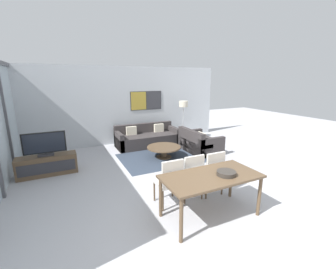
{
  "coord_description": "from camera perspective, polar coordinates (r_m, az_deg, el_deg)",
  "views": [
    {
      "loc": [
        -2.14,
        -2.26,
        2.36
      ],
      "look_at": [
        0.34,
        2.83,
        0.95
      ],
      "focal_mm": 24.0,
      "sensor_mm": 36.0,
      "label": 1
    }
  ],
  "objects": [
    {
      "name": "ground_plane",
      "position": [
        3.9,
        15.11,
        -23.75
      ],
      "size": [
        24.0,
        24.0,
        0.0
      ],
      "primitive_type": "plane",
      "color": "#B2B2B7"
    },
    {
      "name": "wall_back",
      "position": [
        8.47,
        -11.19,
        7.25
      ],
      "size": [
        7.73,
        0.09,
        2.8
      ],
      "color": "silver",
      "rests_on": "ground_plane"
    },
    {
      "name": "area_rug",
      "position": [
        6.96,
        -1.04,
        -5.8
      ],
      "size": [
        2.6,
        1.86,
        0.01
      ],
      "color": "#333D4C",
      "rests_on": "ground_plane"
    },
    {
      "name": "tv_console",
      "position": [
        6.44,
        -28.28,
        -6.87
      ],
      "size": [
        1.38,
        0.41,
        0.5
      ],
      "color": "brown",
      "rests_on": "ground_plane"
    },
    {
      "name": "television",
      "position": [
        6.28,
        -28.84,
        -2.23
      ],
      "size": [
        0.97,
        0.2,
        0.59
      ],
      "color": "#2D2D33",
      "rests_on": "tv_console"
    },
    {
      "name": "sofa_main",
      "position": [
        8.18,
        -5.4,
        -0.93
      ],
      "size": [
        2.21,
        0.92,
        0.76
      ],
      "color": "#383333",
      "rests_on": "ground_plane"
    },
    {
      "name": "sofa_side",
      "position": [
        7.52,
        7.75,
        -2.32
      ],
      "size": [
        0.92,
        1.4,
        0.76
      ],
      "rotation": [
        0.0,
        0.0,
        1.57
      ],
      "color": "#383333",
      "rests_on": "ground_plane"
    },
    {
      "name": "coffee_table",
      "position": [
        6.88,
        -1.05,
        -3.76
      ],
      "size": [
        1.03,
        1.03,
        0.35
      ],
      "color": "brown",
      "rests_on": "ground_plane"
    },
    {
      "name": "dining_table",
      "position": [
        3.96,
        10.87,
        -11.18
      ],
      "size": [
        1.68,
        0.85,
        0.77
      ],
      "color": "brown",
      "rests_on": "ground_plane"
    },
    {
      "name": "dining_chair_left",
      "position": [
        4.27,
        0.46,
        -11.38
      ],
      "size": [
        0.46,
        0.46,
        0.95
      ],
      "color": "beige",
      "rests_on": "ground_plane"
    },
    {
      "name": "dining_chair_centre",
      "position": [
        4.51,
        5.8,
        -9.98
      ],
      "size": [
        0.46,
        0.46,
        0.95
      ],
      "color": "beige",
      "rests_on": "ground_plane"
    },
    {
      "name": "dining_chair_right",
      "position": [
        4.75,
        10.99,
        -8.93
      ],
      "size": [
        0.46,
        0.46,
        0.95
      ],
      "color": "beige",
      "rests_on": "ground_plane"
    },
    {
      "name": "fruit_bowl",
      "position": [
        3.98,
        14.59,
        -9.4
      ],
      "size": [
        0.33,
        0.33,
        0.07
      ],
      "color": "#332D28",
      "rests_on": "dining_table"
    },
    {
      "name": "floor_lamp",
      "position": [
        8.65,
        3.94,
        6.91
      ],
      "size": [
        0.33,
        0.33,
        1.54
      ],
      "color": "#2D2D33",
      "rests_on": "ground_plane"
    }
  ]
}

